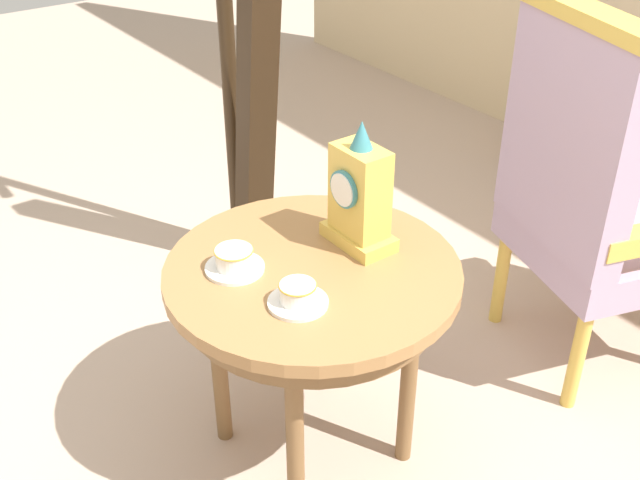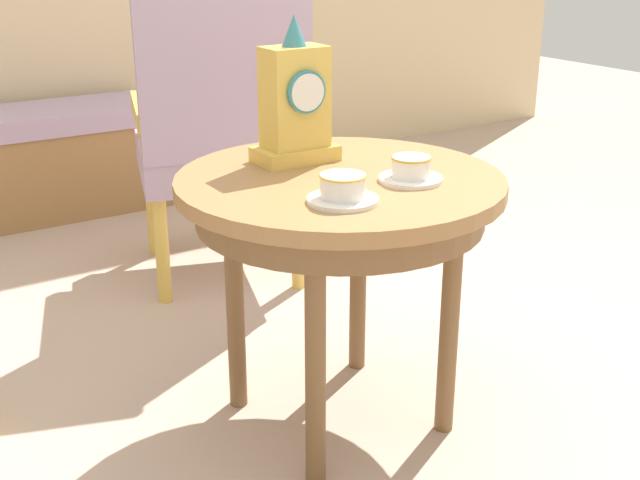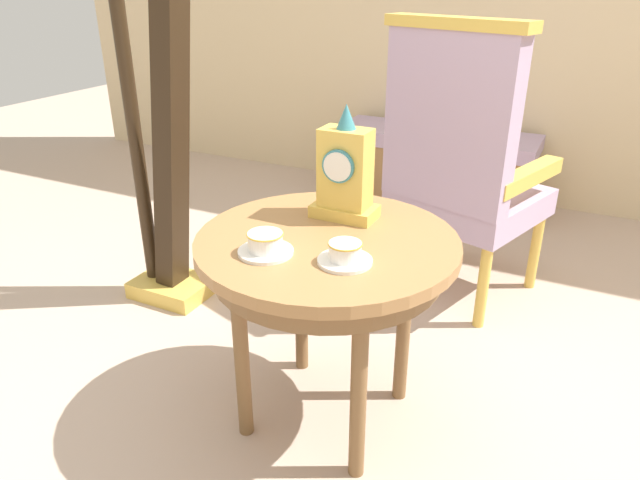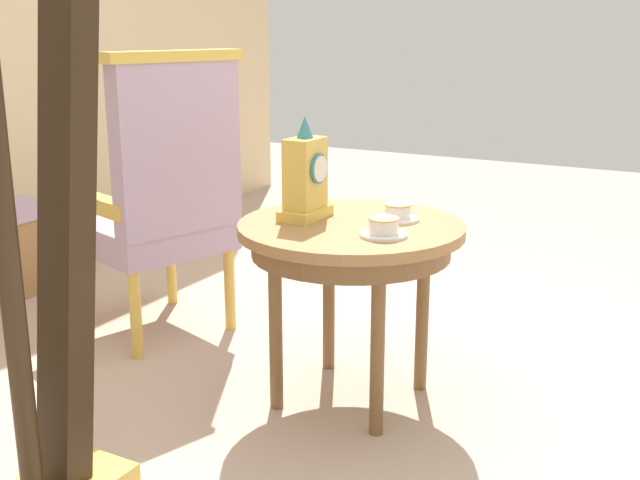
# 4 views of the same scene
# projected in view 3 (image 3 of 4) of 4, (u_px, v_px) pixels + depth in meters

# --- Properties ---
(ground_plane) EXTENTS (10.00, 10.00, 0.00)m
(ground_plane) POSITION_uv_depth(u_px,v_px,m) (319.00, 409.00, 1.87)
(ground_plane) COLOR #BCA38E
(side_table) EXTENTS (0.73, 0.73, 0.61)m
(side_table) POSITION_uv_depth(u_px,v_px,m) (327.00, 262.00, 1.63)
(side_table) COLOR #9E7042
(side_table) RESTS_ON ground
(teacup_left) EXTENTS (0.15, 0.15, 0.06)m
(teacup_left) POSITION_uv_depth(u_px,v_px,m) (265.00, 244.00, 1.50)
(teacup_left) COLOR white
(teacup_left) RESTS_ON side_table
(teacup_right) EXTENTS (0.14, 0.14, 0.06)m
(teacup_right) POSITION_uv_depth(u_px,v_px,m) (345.00, 254.00, 1.45)
(teacup_right) COLOR white
(teacup_right) RESTS_ON side_table
(mantel_clock) EXTENTS (0.19, 0.11, 0.34)m
(mantel_clock) POSITION_uv_depth(u_px,v_px,m) (345.00, 174.00, 1.68)
(mantel_clock) COLOR gold
(mantel_clock) RESTS_ON side_table
(armchair) EXTENTS (0.68, 0.67, 1.14)m
(armchair) POSITION_uv_depth(u_px,v_px,m) (461.00, 164.00, 2.28)
(armchair) COLOR #B299B7
(armchair) RESTS_ON ground
(harp) EXTENTS (0.40, 0.24, 1.88)m
(harp) POSITION_uv_depth(u_px,v_px,m) (160.00, 121.00, 2.20)
(harp) COLOR gold
(harp) RESTS_ON ground
(window_bench) EXTENTS (1.15, 0.40, 0.44)m
(window_bench) POSITION_uv_depth(u_px,v_px,m) (434.00, 168.00, 3.44)
(window_bench) COLOR #B299B7
(window_bench) RESTS_ON ground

